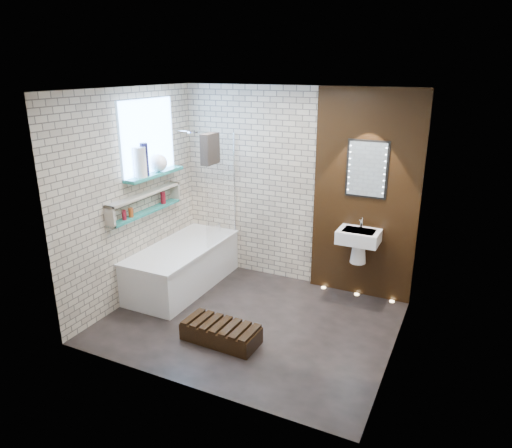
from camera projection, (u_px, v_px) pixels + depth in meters
The scene contains 15 objects.
ground at pixel (250, 321), 5.46m from camera, with size 3.20×3.20×0.00m, color black.
room_shell at pixel (250, 215), 5.04m from camera, with size 3.24×3.20×2.60m.
walnut_panel at pixel (365, 197), 5.73m from camera, with size 1.30×0.06×2.60m, color black.
clerestory_window at pixel (149, 144), 5.79m from camera, with size 0.18×1.00×0.94m.
display_niche at pixel (145, 203), 5.83m from camera, with size 0.14×1.30×0.26m.
bathtub at pixel (183, 266), 6.25m from camera, with size 0.79×1.74×0.70m.
bath_screen at pixel (221, 189), 6.16m from camera, with size 0.01×0.78×1.40m, color white.
towel at pixel (210, 149), 5.77m from camera, with size 0.11×0.29×0.38m, color black.
shower_head at pixel (193, 132), 6.16m from camera, with size 0.18×0.18×0.02m, color silver.
washbasin at pixel (359, 241), 5.73m from camera, with size 0.50×0.36×0.58m.
led_mirror at pixel (367, 169), 5.59m from camera, with size 0.50×0.02×0.70m.
walnut_step at pixel (221, 333), 5.03m from camera, with size 0.83×0.37×0.18m, color black.
niche_bottles at pixel (147, 205), 5.85m from camera, with size 0.06×0.82×0.16m.
sill_vases at pixel (150, 162), 5.75m from camera, with size 0.22×0.53×0.40m.
floor_uplights at pixel (357, 294), 6.09m from camera, with size 0.96×0.06×0.01m.
Camera 1 is at (2.14, -4.30, 2.82)m, focal length 32.87 mm.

